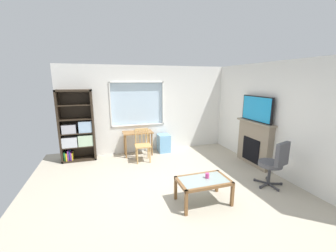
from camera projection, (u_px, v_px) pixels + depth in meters
ground at (171, 184)px, 4.54m from camera, size 6.05×5.77×0.02m
wall_back_with_window at (148, 110)px, 6.49m from camera, size 5.05×0.15×2.63m
wall_right at (273, 118)px, 5.02m from camera, size 0.12×4.97×2.63m
bookshelf at (77, 130)px, 5.75m from camera, size 0.90×0.38×1.96m
desk_under_window at (138, 136)px, 6.19m from camera, size 0.86×0.46×0.71m
wooden_chair at (143, 145)px, 5.75m from camera, size 0.44×0.42×0.90m
plastic_drawer_unit at (164, 143)px, 6.55m from camera, size 0.35×0.40×0.55m
fireplace at (254, 143)px, 5.50m from camera, size 0.26×1.21×1.17m
tv at (257, 109)px, 5.29m from camera, size 0.06×1.04×0.65m
office_chair at (275, 162)px, 4.32m from camera, size 0.58×0.56×1.00m
coffee_table at (203, 183)px, 3.78m from camera, size 0.93×0.57×0.46m
sippy_cup at (207, 176)px, 3.82m from camera, size 0.07×0.07×0.09m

